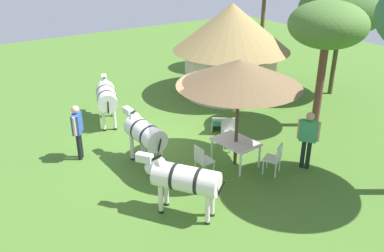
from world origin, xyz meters
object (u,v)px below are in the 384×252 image
Objects in this scene: shade_umbrella at (239,73)px; striped_lounge_chair at (220,123)px; standing_watcher at (77,127)px; zebra_toward_hut at (184,179)px; acacia_tree_right_background at (342,9)px; patio_chair_west_end at (202,159)px; zebra_nearest_camera at (106,96)px; patio_dining_table at (236,144)px; acacia_tree_far_lawn at (328,26)px; patio_chair_east_end at (228,131)px; thatched_hut at (231,45)px; zebra_by_umbrella at (144,133)px; patio_chair_near_lawn at (275,157)px; guest_beside_umbrella at (308,135)px.

shade_umbrella reaches higher than striped_lounge_chair.
zebra_toward_hut is at bearing 49.29° from standing_watcher.
striped_lounge_chair is 6.94m from acacia_tree_right_background.
zebra_nearest_camera is (-4.82, -0.74, 0.47)m from patio_chair_west_end.
standing_watcher is 0.78× the size of zebra_nearest_camera.
patio_dining_table is 1.44× the size of striped_lounge_chair.
zebra_toward_hut is at bearing -74.80° from acacia_tree_far_lawn.
acacia_tree_far_lawn is at bearing -159.02° from patio_chair_east_end.
patio_dining_table is 5.19m from zebra_nearest_camera.
acacia_tree_right_background reaches higher than thatched_hut.
zebra_by_umbrella is 0.46× the size of acacia_tree_right_background.
acacia_tree_far_lawn is at bearing 98.32° from shade_umbrella.
acacia_tree_right_background is at bearing 121.36° from acacia_tree_far_lawn.
acacia_tree_far_lawn is (-1.62, 3.51, 2.95)m from patio_chair_near_lawn.
thatched_hut is at bearing 28.41° from zebra_by_umbrella.
acacia_tree_far_lawn is at bearing -9.65° from zebra_by_umbrella.
patio_chair_near_lawn is 6.36m from zebra_nearest_camera.
zebra_toward_hut is (6.04, -6.12, -1.12)m from thatched_hut.
zebra_toward_hut reaches higher than patio_dining_table.
shade_umbrella is 2.55m from patio_chair_near_lawn.
acacia_tree_far_lawn reaches higher than standing_watcher.
guest_beside_umbrella is at bearing 50.54° from patio_dining_table.
striped_lounge_chair is at bearing -85.56° from patio_chair_east_end.
standing_watcher is (-4.08, -5.18, -0.02)m from guest_beside_umbrella.
patio_dining_table is 2.02m from guest_beside_umbrella.
acacia_tree_right_background is at bearing -1.17° from patio_chair_near_lawn.
standing_watcher is 0.81× the size of zebra_by_umbrella.
thatched_hut is 4.99× the size of striped_lounge_chair.
acacia_tree_right_background is at bearing 121.79° from standing_watcher.
patio_chair_near_lawn is 4.86m from acacia_tree_far_lawn.
guest_beside_umbrella is 3.51m from striped_lounge_chair.
zebra_toward_hut is at bearing -49.06° from patio_chair_west_end.
patio_dining_table is at bearing -78.71° from striped_lounge_chair.
striped_lounge_chair is (-1.08, 0.47, -0.27)m from patio_chair_east_end.
zebra_nearest_camera is (-6.07, -3.45, -0.04)m from guest_beside_umbrella.
zebra_by_umbrella is (3.43, -5.79, -1.08)m from thatched_hut.
patio_chair_west_end is 0.41× the size of zebra_nearest_camera.
shade_umbrella is at bearing -81.68° from acacia_tree_far_lawn.
zebra_by_umbrella reaches higher than patio_chair_east_end.
patio_chair_west_end is 3.03m from guest_beside_umbrella.
patio_chair_east_end is (3.80, -3.05, -1.56)m from thatched_hut.
zebra_nearest_camera is 0.48× the size of acacia_tree_right_background.
shade_umbrella is 1.79× the size of zebra_toward_hut.
patio_chair_west_end is 0.43× the size of zebra_by_umbrella.
acacia_tree_far_lawn reaches higher than zebra_nearest_camera.
patio_chair_near_lawn is 0.21× the size of acacia_tree_far_lawn.
striped_lounge_chair is at bearing 10.18° from zebra_by_umbrella.
zebra_nearest_camera reaches higher than patio_chair_near_lawn.
standing_watcher reaches higher than patio_chair_near_lawn.
zebra_toward_hut is 7.28m from acacia_tree_far_lawn.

